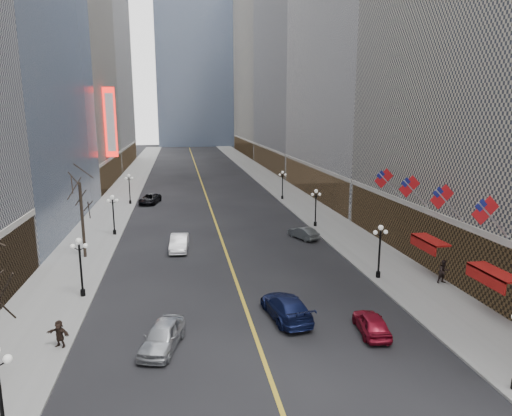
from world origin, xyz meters
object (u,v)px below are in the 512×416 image
object	(u,v)px
streetlamp_east_1	(380,246)
car_sb_mid	(371,323)
car_nb_mid	(179,243)
car_sb_far	(303,233)
car_sb_near	(286,307)
car_nb_near	(163,336)
streetlamp_east_2	(316,204)
car_nb_far	(150,199)
streetlamp_west_1	(80,261)
streetlamp_east_3	(282,182)
streetlamp_west_2	(113,211)
streetlamp_west_3	(129,186)

from	to	relation	value
streetlamp_east_1	car_sb_mid	xyz separation A→B (m)	(-4.53, -8.98, -2.21)
car_nb_mid	car_sb_far	xyz separation A→B (m)	(13.54, 2.10, -0.13)
car_sb_mid	car_nb_mid	bearing A→B (deg)	-52.82
car_sb_near	car_nb_near	bearing A→B (deg)	11.19
streetlamp_east_1	car_sb_near	world-z (taller)	streetlamp_east_1
streetlamp_east_1	streetlamp_east_2	size ratio (longest dim) A/B	1.00
car_nb_far	car_sb_mid	distance (m)	48.11
car_sb_far	car_nb_near	bearing A→B (deg)	33.08
car_sb_mid	streetlamp_west_1	bearing A→B (deg)	-18.69
streetlamp_east_3	streetlamp_west_2	size ratio (longest dim) A/B	1.00
streetlamp_east_3	car_nb_mid	size ratio (longest dim) A/B	0.93
streetlamp_west_1	car_nb_near	size ratio (longest dim) A/B	0.97
streetlamp_west_1	car_sb_mid	size ratio (longest dim) A/B	1.11
car_nb_mid	car_sb_near	distance (m)	18.39
streetlamp_east_2	car_nb_near	distance (m)	31.96
streetlamp_west_3	car_nb_mid	world-z (taller)	streetlamp_west_3
streetlamp_east_3	streetlamp_west_2	xyz separation A→B (m)	(-23.60, -18.00, 0.00)
car_sb_mid	car_sb_far	distance (m)	22.17
car_nb_near	car_sb_near	distance (m)	8.58
streetlamp_east_2	streetlamp_west_2	size ratio (longest dim) A/B	1.00
streetlamp_west_1	car_nb_near	xyz separation A→B (m)	(6.16, -8.69, -2.11)
streetlamp_west_3	car_sb_far	xyz separation A→B (m)	(20.75, -22.87, -2.24)
streetlamp_west_1	car_nb_near	distance (m)	10.86
streetlamp_east_1	car_sb_far	size ratio (longest dim) A/B	1.12
streetlamp_east_2	car_sb_near	world-z (taller)	streetlamp_east_2
streetlamp_east_1	streetlamp_west_3	world-z (taller)	same
streetlamp_west_2	car_sb_near	distance (m)	27.95
streetlamp_east_2	car_nb_far	bearing A→B (deg)	138.48
streetlamp_east_3	car_sb_mid	bearing A→B (deg)	-95.75
streetlamp_east_2	streetlamp_west_3	xyz separation A→B (m)	(-23.60, 18.00, 0.00)
streetlamp_east_3	car_nb_mid	world-z (taller)	streetlamp_east_3
streetlamp_west_1	car_nb_mid	bearing A→B (deg)	56.85
car_nb_far	car_sb_far	xyz separation A→B (m)	(17.85, -23.20, -0.08)
car_nb_mid	streetlamp_west_2	bearing A→B (deg)	140.30
streetlamp_east_3	car_sb_near	distance (m)	43.00
car_nb_mid	car_nb_near	bearing A→B (deg)	-88.76
streetlamp_east_1	car_sb_near	size ratio (longest dim) A/B	0.80
streetlamp_east_3	car_nb_far	distance (m)	20.82
car_sb_near	car_sb_far	distance (m)	20.13
car_nb_near	streetlamp_west_2	bearing A→B (deg)	119.35
car_sb_far	streetlamp_east_2	bearing A→B (deg)	-143.49
streetlamp_west_2	streetlamp_east_1	bearing A→B (deg)	-37.33
streetlamp_east_1	streetlamp_east_3	distance (m)	36.00
streetlamp_west_3	car_sb_far	world-z (taller)	streetlamp_west_3
streetlamp_east_3	car_nb_far	world-z (taller)	streetlamp_east_3
streetlamp_east_2	streetlamp_west_2	world-z (taller)	same
streetlamp_east_1	car_nb_far	distance (m)	41.87
streetlamp_west_2	streetlamp_west_3	bearing A→B (deg)	90.00
streetlamp_east_2	car_nb_near	bearing A→B (deg)	-123.16
streetlamp_east_3	car_sb_far	world-z (taller)	streetlamp_east_3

